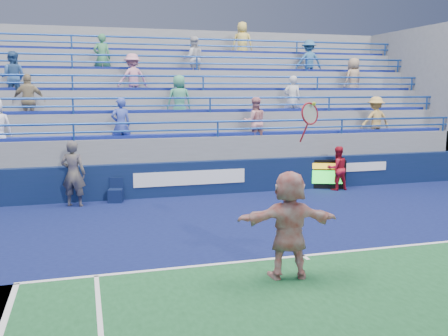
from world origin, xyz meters
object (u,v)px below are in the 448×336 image
object	(u,v)px
line_judge	(73,174)
serve_speed_board	(324,174)
ball_girl	(337,168)
judge_chair	(116,195)
tennis_player	(289,224)

from	to	relation	value
line_judge	serve_speed_board	bearing A→B (deg)	-157.54
serve_speed_board	ball_girl	world-z (taller)	ball_girl
ball_girl	line_judge	bearing A→B (deg)	-0.67
judge_chair	ball_girl	size ratio (longest dim) A/B	0.49
line_judge	ball_girl	size ratio (longest dim) A/B	1.30
tennis_player	serve_speed_board	bearing A→B (deg)	58.71
ball_girl	tennis_player	bearing A→B (deg)	54.61
serve_speed_board	tennis_player	bearing A→B (deg)	-121.29
serve_speed_board	judge_chair	distance (m)	7.03
ball_girl	judge_chair	bearing A→B (deg)	-2.28
judge_chair	ball_girl	world-z (taller)	ball_girl
judge_chair	line_judge	world-z (taller)	line_judge
judge_chair	serve_speed_board	bearing A→B (deg)	1.43
serve_speed_board	tennis_player	size ratio (longest dim) A/B	0.45
judge_chair	line_judge	distance (m)	1.42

